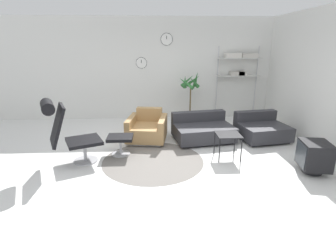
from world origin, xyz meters
The scene contains 13 objects.
ground_plane centered at (0.00, 0.00, 0.00)m, with size 12.00×12.00×0.00m, color white.
wall_back centered at (0.00, 2.82, 1.40)m, with size 12.00×0.09×2.80m.
wall_right centered at (3.10, 0.00, 1.40)m, with size 0.06×12.00×2.80m.
round_rug centered at (-0.27, -0.23, 0.00)m, with size 1.88×1.88×0.01m.
lounge_chair centered at (-1.79, -0.29, 0.70)m, with size 1.06×0.88×1.19m.
ottoman centered at (-0.91, 0.11, 0.28)m, with size 0.49×0.41×0.38m.
armchair_red centered at (-0.40, 0.90, 0.25)m, with size 0.94×1.00×0.67m.
couch_low centered at (0.84, 0.85, 0.22)m, with size 1.40×1.10×0.59m.
couch_second centered at (2.19, 0.83, 0.22)m, with size 1.15×1.06×0.59m.
side_table centered at (1.13, -0.18, 0.43)m, with size 0.44×0.44×0.48m.
crt_television centered at (2.42, -0.82, 0.29)m, with size 0.52×0.57×0.53m.
potted_plant centered at (0.74, 2.21, 0.62)m, with size 0.64×0.65×1.42m.
shelf_unit centered at (2.15, 2.60, 1.53)m, with size 1.19×0.28×2.03m.
Camera 1 is at (-0.24, -4.70, 2.07)m, focal length 28.00 mm.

